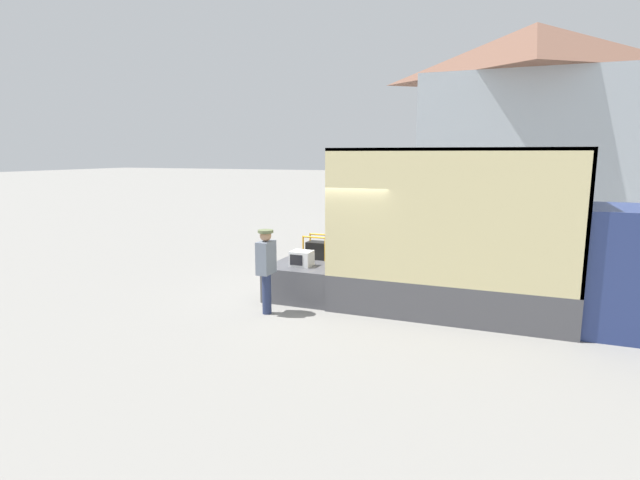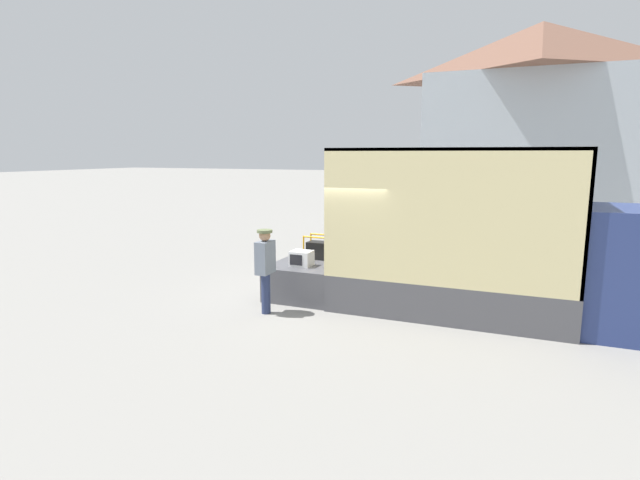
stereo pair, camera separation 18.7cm
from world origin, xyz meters
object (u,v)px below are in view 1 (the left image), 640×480
microwave (302,258)px  portable_generator (318,250)px  box_truck (535,270)px  worker_person (266,263)px

microwave → portable_generator: size_ratio=0.77×
box_truck → microwave: (-4.64, -0.45, -0.05)m
box_truck → worker_person: 5.15m
box_truck → worker_person: bearing=-161.9°
box_truck → microwave: box_truck is taller
box_truck → microwave: 4.66m
portable_generator → worker_person: bearing=-98.6°
worker_person → microwave: bearing=77.6°
worker_person → box_truck: bearing=18.1°
box_truck → portable_generator: box_truck is taller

